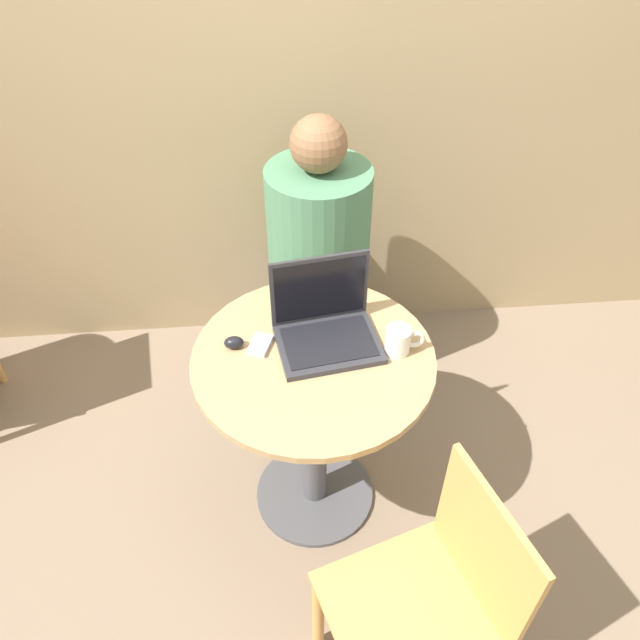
{
  "coord_description": "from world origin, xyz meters",
  "views": [
    {
      "loc": [
        -0.1,
        -1.31,
        2.11
      ],
      "look_at": [
        0.02,
        0.05,
        0.86
      ],
      "focal_mm": 35.0,
      "sensor_mm": 36.0,
      "label": 1
    }
  ],
  "objects_px": {
    "cell_phone": "(260,345)",
    "chair_empty": "(429,605)",
    "laptop": "(325,325)",
    "person_seated": "(319,276)"
  },
  "relations": [
    {
      "from": "laptop",
      "to": "chair_empty",
      "type": "distance_m",
      "value": 0.83
    },
    {
      "from": "chair_empty",
      "to": "laptop",
      "type": "bearing_deg",
      "value": 106.2
    },
    {
      "from": "laptop",
      "to": "cell_phone",
      "type": "height_order",
      "value": "laptop"
    },
    {
      "from": "laptop",
      "to": "cell_phone",
      "type": "distance_m",
      "value": 0.21
    },
    {
      "from": "cell_phone",
      "to": "chair_empty",
      "type": "xyz_separation_m",
      "value": [
        0.41,
        -0.7,
        -0.31
      ]
    },
    {
      "from": "laptop",
      "to": "cell_phone",
      "type": "relative_size",
      "value": 3.26
    },
    {
      "from": "laptop",
      "to": "cell_phone",
      "type": "xyz_separation_m",
      "value": [
        -0.2,
        -0.02,
        -0.05
      ]
    },
    {
      "from": "cell_phone",
      "to": "person_seated",
      "type": "relative_size",
      "value": 0.08
    },
    {
      "from": "chair_empty",
      "to": "person_seated",
      "type": "height_order",
      "value": "person_seated"
    },
    {
      "from": "laptop",
      "to": "person_seated",
      "type": "height_order",
      "value": "person_seated"
    }
  ]
}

